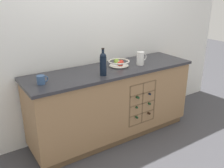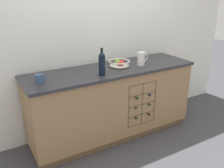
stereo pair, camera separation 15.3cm
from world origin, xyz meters
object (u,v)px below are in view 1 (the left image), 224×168
Objects in this scene: fruit_bowl at (119,63)px; standing_wine_bottle at (103,63)px; white_pitcher at (141,58)px; ceramic_mug at (41,80)px.

standing_wine_bottle is (-0.35, -0.20, 0.09)m from fruit_bowl.
standing_wine_bottle reaches higher than white_pitcher.
white_pitcher is at bearing -20.11° from fruit_bowl.
fruit_bowl is 0.87× the size of standing_wine_bottle.
standing_wine_bottle reaches higher than fruit_bowl.
ceramic_mug is 0.69m from standing_wine_bottle.
white_pitcher is at bearing -0.63° from ceramic_mug.
standing_wine_bottle is (-0.62, -0.10, 0.05)m from white_pitcher.
standing_wine_bottle is at bearing -9.30° from ceramic_mug.
white_pitcher is 1.41× the size of ceramic_mug.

